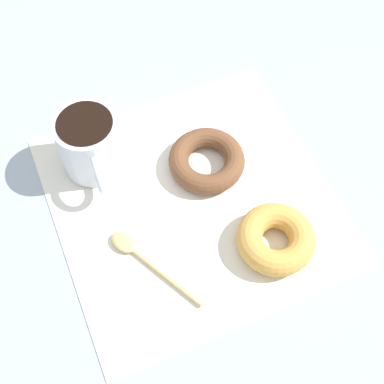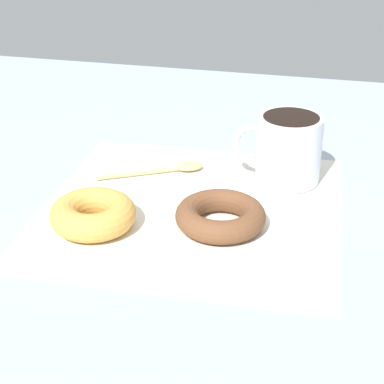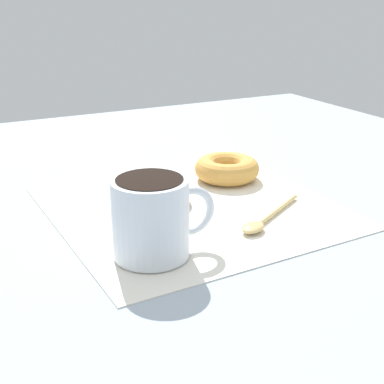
{
  "view_description": "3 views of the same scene",
  "coord_description": "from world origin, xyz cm",
  "px_view_note": "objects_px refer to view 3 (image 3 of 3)",
  "views": [
    {
      "loc": [
        29.44,
        -14.27,
        62.03
      ],
      "look_at": [
        -2.93,
        -2.02,
        2.3
      ],
      "focal_mm": 50.0,
      "sensor_mm": 36.0,
      "label": 1
    },
    {
      "loc": [
        -19.52,
        64.41,
        37.27
      ],
      "look_at": [
        -2.93,
        -2.02,
        2.3
      ],
      "focal_mm": 60.0,
      "sensor_mm": 36.0,
      "label": 2
    },
    {
      "loc": [
        -33.09,
        -60.87,
        27.5
      ],
      "look_at": [
        -2.93,
        -2.02,
        2.3
      ],
      "focal_mm": 50.0,
      "sensor_mm": 36.0,
      "label": 3
    }
  ],
  "objects_px": {
    "donut_far": "(151,193)",
    "spoon": "(262,221)",
    "coffee_cup": "(152,216)",
    "donut_near_cup": "(227,168)"
  },
  "relations": [
    {
      "from": "donut_near_cup",
      "to": "spoon",
      "type": "distance_m",
      "value": 0.17
    },
    {
      "from": "donut_far",
      "to": "spoon",
      "type": "distance_m",
      "value": 0.16
    },
    {
      "from": "donut_near_cup",
      "to": "donut_far",
      "type": "xyz_separation_m",
      "value": [
        -0.14,
        -0.04,
        -0.0
      ]
    },
    {
      "from": "spoon",
      "to": "donut_far",
      "type": "bearing_deg",
      "value": 125.38
    },
    {
      "from": "coffee_cup",
      "to": "donut_near_cup",
      "type": "bearing_deg",
      "value": 41.89
    },
    {
      "from": "spoon",
      "to": "coffee_cup",
      "type": "bearing_deg",
      "value": -175.48
    },
    {
      "from": "donut_far",
      "to": "spoon",
      "type": "relative_size",
      "value": 0.78
    },
    {
      "from": "coffee_cup",
      "to": "spoon",
      "type": "xyz_separation_m",
      "value": [
        0.15,
        0.01,
        -0.04
      ]
    },
    {
      "from": "donut_near_cup",
      "to": "donut_far",
      "type": "bearing_deg",
      "value": -165.45
    },
    {
      "from": "donut_near_cup",
      "to": "spoon",
      "type": "bearing_deg",
      "value": -106.19
    }
  ]
}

